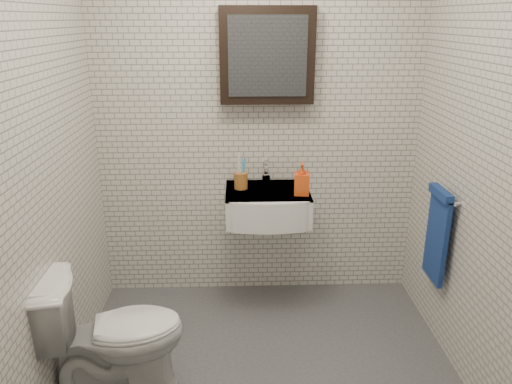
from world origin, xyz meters
TOP-DOWN VIEW (x-y plane):
  - ground at (0.00, 0.00)m, footprint 2.20×2.00m
  - room_shell at (0.00, 0.00)m, footprint 2.22×2.02m
  - washbasin at (0.05, 0.73)m, footprint 0.55×0.50m
  - faucet at (0.05, 0.93)m, footprint 0.06×0.20m
  - mirror_cabinet at (0.05, 0.93)m, footprint 0.60×0.15m
  - towel_rail at (1.04, 0.35)m, footprint 0.09×0.30m
  - toothbrush_cup at (-0.12, 0.82)m, footprint 0.11×0.11m
  - soap_bottle at (0.27, 0.69)m, footprint 0.11×0.11m
  - toilet at (-0.80, -0.10)m, footprint 0.78×0.54m

SIDE VIEW (x-z plane):
  - ground at x=0.00m, z-range 0.00..0.01m
  - toilet at x=-0.80m, z-range 0.00..0.73m
  - towel_rail at x=1.04m, z-range 0.43..1.01m
  - washbasin at x=0.05m, z-range 0.66..0.86m
  - toothbrush_cup at x=-0.12m, z-range 0.79..1.03m
  - faucet at x=0.05m, z-range 0.84..0.99m
  - soap_bottle at x=0.27m, z-range 0.85..1.06m
  - room_shell at x=0.00m, z-range 0.21..2.72m
  - mirror_cabinet at x=0.05m, z-range 1.40..2.00m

